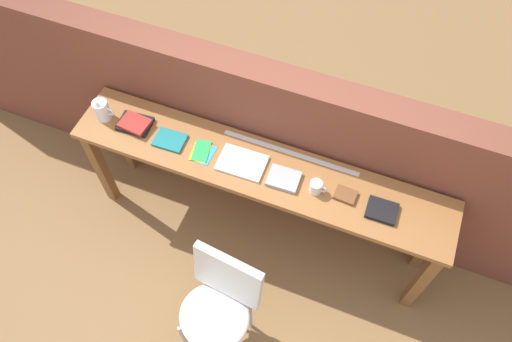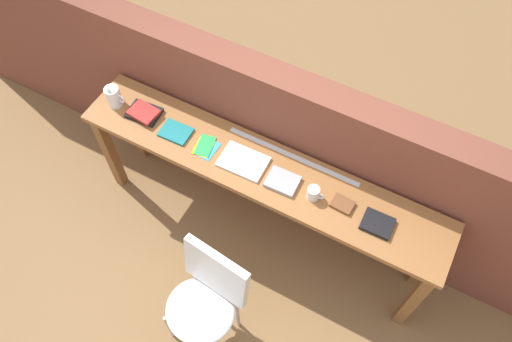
{
  "view_description": "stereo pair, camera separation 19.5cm",
  "coord_description": "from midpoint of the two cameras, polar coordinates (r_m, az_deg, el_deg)",
  "views": [
    {
      "loc": [
        0.6,
        -1.28,
        3.52
      ],
      "look_at": [
        0.0,
        0.25,
        0.9
      ],
      "focal_mm": 35.0,
      "sensor_mm": 36.0,
      "label": 1
    },
    {
      "loc": [
        0.78,
        -1.2,
        3.52
      ],
      "look_at": [
        0.0,
        0.25,
        0.9
      ],
      "focal_mm": 35.0,
      "sensor_mm": 36.0,
      "label": 2
    }
  ],
  "objects": [
    {
      "name": "ground_plane",
      "position": [
        3.8,
        -2.9,
        -10.32
      ],
      "size": [
        40.0,
        40.0,
        0.0
      ],
      "primitive_type": "plane",
      "color": "olive"
    },
    {
      "name": "brick_wall_back",
      "position": [
        3.47,
        0.76,
        3.12
      ],
      "size": [
        6.0,
        0.2,
        1.37
      ],
      "primitive_type": "cube",
      "color": "brown",
      "rests_on": "ground"
    },
    {
      "name": "book_repair_rightmost",
      "position": [
        3.03,
        12.42,
        -4.53
      ],
      "size": [
        0.18,
        0.15,
        0.03
      ],
      "primitive_type": "cube",
      "rotation": [
        0.0,
        0.0,
        0.02
      ],
      "color": "black",
      "rests_on": "sideboard"
    },
    {
      "name": "mug",
      "position": [
        3.01,
        5.06,
        -1.94
      ],
      "size": [
        0.11,
        0.08,
        0.09
      ],
      "color": "white",
      "rests_on": "sideboard"
    },
    {
      "name": "book_open_centre",
      "position": [
        3.14,
        -3.39,
        0.86
      ],
      "size": [
        0.3,
        0.21,
        0.02
      ],
      "primitive_type": "cube",
      "rotation": [
        0.0,
        0.0,
        0.02
      ],
      "color": "white",
      "rests_on": "sideboard"
    },
    {
      "name": "leather_journal_brown",
      "position": [
        3.05,
        8.39,
        -2.83
      ],
      "size": [
        0.14,
        0.11,
        0.02
      ],
      "primitive_type": "cube",
      "rotation": [
        0.0,
        0.0,
        -0.05
      ],
      "color": "brown",
      "rests_on": "sideboard"
    },
    {
      "name": "pitcher_white",
      "position": [
        3.48,
        -18.73,
        6.53
      ],
      "size": [
        0.14,
        0.1,
        0.18
      ],
      "color": "white",
      "rests_on": "sideboard"
    },
    {
      "name": "chair_white_moulded",
      "position": [
        3.15,
        -6.05,
        -14.83
      ],
      "size": [
        0.49,
        0.5,
        0.89
      ],
      "color": "white",
      "rests_on": "ground"
    },
    {
      "name": "book_grey_hardcover",
      "position": [
        3.07,
        1.37,
        -0.98
      ],
      "size": [
        0.2,
        0.16,
        0.03
      ],
      "primitive_type": "cube",
      "rotation": [
        0.0,
        0.0,
        0.03
      ],
      "color": "#9E9EA3",
      "rests_on": "sideboard"
    },
    {
      "name": "ruler_metal_back_edge",
      "position": [
        3.19,
        2.2,
        2.02
      ],
      "size": [
        0.91,
        0.03,
        0.0
      ],
      "primitive_type": "cube",
      "color": "silver",
      "rests_on": "sideboard"
    },
    {
      "name": "book_stack_leftmost",
      "position": [
        3.42,
        -15.28,
        5.17
      ],
      "size": [
        0.23,
        0.18,
        0.05
      ],
      "color": "black",
      "rests_on": "sideboard"
    },
    {
      "name": "sideboard",
      "position": [
        3.25,
        -1.39,
        -0.89
      ],
      "size": [
        2.5,
        0.44,
        0.88
      ],
      "color": "#996033",
      "rests_on": "ground"
    },
    {
      "name": "magazine_cycling",
      "position": [
        3.3,
        -11.49,
        3.4
      ],
      "size": [
        0.2,
        0.16,
        0.02
      ],
      "primitive_type": "cube",
      "rotation": [
        0.0,
        0.0,
        0.04
      ],
      "color": "#19757A",
      "rests_on": "sideboard"
    },
    {
      "name": "pamphlet_pile_colourful",
      "position": [
        3.22,
        -7.92,
        2.04
      ],
      "size": [
        0.15,
        0.18,
        0.01
      ],
      "color": "#3399D8",
      "rests_on": "sideboard"
    }
  ]
}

